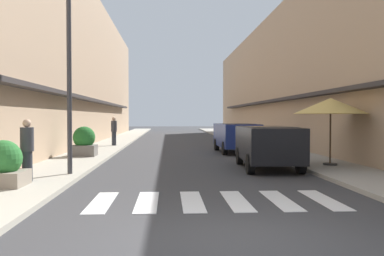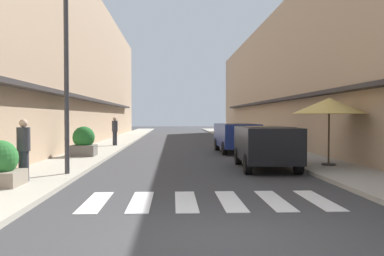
{
  "view_description": "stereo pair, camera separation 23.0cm",
  "coord_description": "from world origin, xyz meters",
  "px_view_note": "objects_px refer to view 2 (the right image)",
  "views": [
    {
      "loc": [
        -0.98,
        -5.8,
        1.79
      ],
      "look_at": [
        0.21,
        14.64,
        1.25
      ],
      "focal_mm": 38.48,
      "sensor_mm": 36.0,
      "label": 1
    },
    {
      "loc": [
        -0.75,
        -5.82,
        1.79
      ],
      "look_at": [
        0.21,
        14.64,
        1.25
      ],
      "focal_mm": 38.48,
      "sensor_mm": 36.0,
      "label": 2
    }
  ],
  "objects_px": {
    "parked_car_near": "(266,142)",
    "cafe_umbrella": "(329,106)",
    "pedestrian_walking_near": "(24,149)",
    "parked_car_mid": "(236,134)",
    "planter_midblock": "(84,142)",
    "street_lamp": "(73,61)",
    "pedestrian_walking_far": "(115,130)"
  },
  "relations": [
    {
      "from": "parked_car_near",
      "to": "planter_midblock",
      "type": "height_order",
      "value": "parked_car_near"
    },
    {
      "from": "parked_car_mid",
      "to": "pedestrian_walking_far",
      "type": "relative_size",
      "value": 2.51
    },
    {
      "from": "street_lamp",
      "to": "cafe_umbrella",
      "type": "bearing_deg",
      "value": 11.74
    },
    {
      "from": "parked_car_mid",
      "to": "cafe_umbrella",
      "type": "xyz_separation_m",
      "value": [
        2.22,
        -6.54,
        1.25
      ]
    },
    {
      "from": "planter_midblock",
      "to": "pedestrian_walking_far",
      "type": "height_order",
      "value": "pedestrian_walking_far"
    },
    {
      "from": "parked_car_near",
      "to": "street_lamp",
      "type": "relative_size",
      "value": 0.75
    },
    {
      "from": "cafe_umbrella",
      "to": "planter_midblock",
      "type": "bearing_deg",
      "value": 157.2
    },
    {
      "from": "parked_car_near",
      "to": "planter_midblock",
      "type": "distance_m",
      "value": 8.07
    },
    {
      "from": "street_lamp",
      "to": "pedestrian_walking_far",
      "type": "relative_size",
      "value": 3.25
    },
    {
      "from": "cafe_umbrella",
      "to": "street_lamp",
      "type": "bearing_deg",
      "value": -168.26
    },
    {
      "from": "parked_car_mid",
      "to": "pedestrian_walking_far",
      "type": "height_order",
      "value": "pedestrian_walking_far"
    },
    {
      "from": "street_lamp",
      "to": "pedestrian_walking_near",
      "type": "height_order",
      "value": "street_lamp"
    },
    {
      "from": "planter_midblock",
      "to": "pedestrian_walking_far",
      "type": "bearing_deg",
      "value": 86.36
    },
    {
      "from": "parked_car_near",
      "to": "planter_midblock",
      "type": "bearing_deg",
      "value": 150.8
    },
    {
      "from": "pedestrian_walking_near",
      "to": "parked_car_near",
      "type": "bearing_deg",
      "value": -18.33
    },
    {
      "from": "parked_car_near",
      "to": "cafe_umbrella",
      "type": "xyz_separation_m",
      "value": [
        2.22,
        0.04,
        1.25
      ]
    },
    {
      "from": "pedestrian_walking_far",
      "to": "pedestrian_walking_near",
      "type": "bearing_deg",
      "value": 64.57
    },
    {
      "from": "street_lamp",
      "to": "planter_midblock",
      "type": "bearing_deg",
      "value": 99.13
    },
    {
      "from": "parked_car_mid",
      "to": "street_lamp",
      "type": "distance_m",
      "value": 10.61
    },
    {
      "from": "cafe_umbrella",
      "to": "pedestrian_walking_near",
      "type": "distance_m",
      "value": 9.89
    },
    {
      "from": "street_lamp",
      "to": "cafe_umbrella",
      "type": "distance_m",
      "value": 8.63
    },
    {
      "from": "parked_car_near",
      "to": "street_lamp",
      "type": "distance_m",
      "value": 6.85
    },
    {
      "from": "parked_car_mid",
      "to": "planter_midblock",
      "type": "distance_m",
      "value": 7.53
    },
    {
      "from": "parked_car_mid",
      "to": "planter_midblock",
      "type": "xyz_separation_m",
      "value": [
        -7.05,
        -2.65,
        -0.21
      ]
    },
    {
      "from": "planter_midblock",
      "to": "pedestrian_walking_near",
      "type": "xyz_separation_m",
      "value": [
        -0.04,
        -7.04,
        0.26
      ]
    },
    {
      "from": "planter_midblock",
      "to": "pedestrian_walking_far",
      "type": "xyz_separation_m",
      "value": [
        0.42,
        6.56,
        0.29
      ]
    },
    {
      "from": "planter_midblock",
      "to": "pedestrian_walking_near",
      "type": "distance_m",
      "value": 7.05
    },
    {
      "from": "parked_car_near",
      "to": "cafe_umbrella",
      "type": "bearing_deg",
      "value": 1.13
    },
    {
      "from": "cafe_umbrella",
      "to": "pedestrian_walking_near",
      "type": "height_order",
      "value": "cafe_umbrella"
    },
    {
      "from": "street_lamp",
      "to": "pedestrian_walking_near",
      "type": "bearing_deg",
      "value": -123.73
    },
    {
      "from": "cafe_umbrella",
      "to": "planter_midblock",
      "type": "height_order",
      "value": "cafe_umbrella"
    },
    {
      "from": "street_lamp",
      "to": "pedestrian_walking_far",
      "type": "xyz_separation_m",
      "value": [
        -0.49,
        12.19,
        -2.45
      ]
    }
  ]
}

